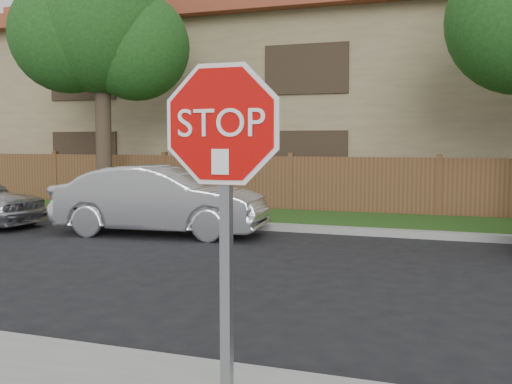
% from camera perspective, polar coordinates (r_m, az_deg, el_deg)
% --- Properties ---
extents(far_curb, '(70.00, 0.30, 0.15)m').
position_cam_1_polar(far_curb, '(13.09, 16.24, -3.94)').
color(far_curb, gray).
rests_on(far_curb, ground).
extents(grass_strip, '(70.00, 3.00, 0.12)m').
position_cam_1_polar(grass_strip, '(14.72, 16.64, -3.04)').
color(grass_strip, '#1E4714').
rests_on(grass_strip, ground).
extents(fence, '(70.00, 0.12, 1.60)m').
position_cam_1_polar(fence, '(16.24, 17.01, 0.31)').
color(fence, brown).
rests_on(fence, ground).
extents(apartment_building, '(35.20, 9.20, 7.20)m').
position_cam_1_polar(apartment_building, '(21.83, 17.92, 8.59)').
color(apartment_building, '#857253').
rests_on(apartment_building, ground).
extents(tree_left, '(4.80, 3.90, 7.78)m').
position_cam_1_polar(tree_left, '(17.62, -14.73, 15.15)').
color(tree_left, '#382B21').
rests_on(tree_left, ground).
extents(stop_sign, '(1.01, 0.13, 2.55)m').
position_cam_1_polar(stop_sign, '(3.58, -3.14, 1.31)').
color(stop_sign, gray).
rests_on(stop_sign, sidewalk_near).
extents(sedan_left, '(4.72, 2.09, 1.51)m').
position_cam_1_polar(sedan_left, '(13.16, -9.07, -0.78)').
color(sedan_left, '#BBBBC0').
rests_on(sedan_left, ground).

